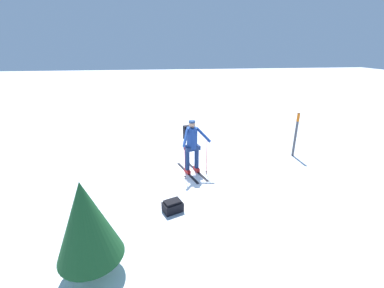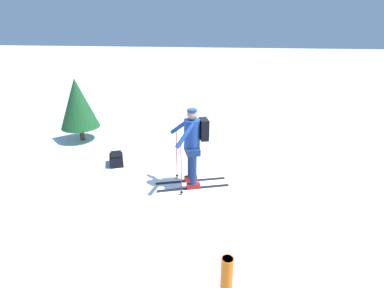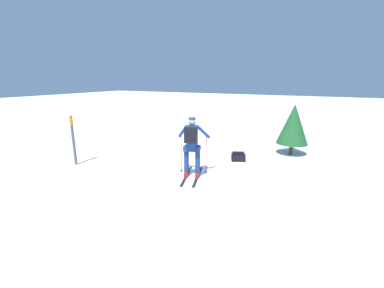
% 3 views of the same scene
% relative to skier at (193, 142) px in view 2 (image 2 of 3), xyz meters
% --- Properties ---
extents(ground_plane, '(80.00, 80.00, 0.00)m').
position_rel_skier_xyz_m(ground_plane, '(-0.33, -0.66, -1.06)').
color(ground_plane, white).
extents(skier, '(1.71, 1.07, 1.81)m').
position_rel_skier_xyz_m(skier, '(0.00, 0.00, 0.00)').
color(skier, black).
rests_on(skier, ground_plane).
extents(dropped_backpack, '(0.50, 0.58, 0.31)m').
position_rel_skier_xyz_m(dropped_backpack, '(2.15, -0.78, -0.91)').
color(dropped_backpack, black).
rests_on(dropped_backpack, ground_plane).
extents(pine_tree, '(1.18, 1.18, 1.97)m').
position_rel_skier_xyz_m(pine_tree, '(3.90, -2.37, 0.13)').
color(pine_tree, '#4C331E').
rests_on(pine_tree, ground_plane).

